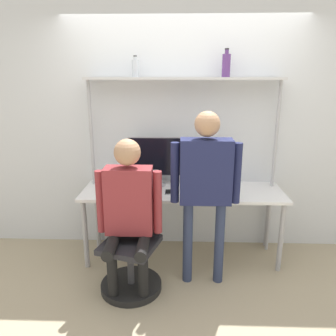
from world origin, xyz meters
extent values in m
plane|color=tan|center=(0.00, 0.00, 0.00)|extent=(12.00, 12.00, 0.00)
cube|color=silver|center=(0.00, 0.67, 1.35)|extent=(8.00, 0.06, 2.70)
cube|color=white|center=(0.00, 0.33, 0.75)|extent=(2.07, 0.62, 0.03)
cylinder|color=#A5A5AA|center=(-0.98, 0.08, 0.37)|extent=(0.05, 0.05, 0.73)
cylinder|color=#A5A5AA|center=(0.98, 0.08, 0.37)|extent=(0.05, 0.05, 0.73)
cylinder|color=#A5A5AA|center=(-0.98, 0.58, 0.37)|extent=(0.05, 0.05, 0.73)
cylinder|color=#A5A5AA|center=(0.98, 0.58, 0.37)|extent=(0.05, 0.05, 0.73)
cube|color=silver|center=(0.00, 0.50, 1.88)|extent=(1.97, 0.27, 0.02)
cylinder|color=#B2B2B7|center=(-0.96, 0.50, 0.95)|extent=(0.04, 0.04, 1.89)
cylinder|color=#B2B2B7|center=(0.96, 0.50, 0.95)|extent=(0.04, 0.04, 1.89)
cylinder|color=#B7B7BC|center=(-0.27, 0.49, 0.77)|extent=(0.18, 0.18, 0.01)
cylinder|color=#B7B7BC|center=(-0.27, 0.49, 0.83)|extent=(0.06, 0.06, 0.11)
cube|color=#B7B7BC|center=(-0.27, 0.50, 1.08)|extent=(0.63, 0.01, 0.42)
cube|color=black|center=(-0.27, 0.49, 1.08)|extent=(0.60, 0.02, 0.40)
cube|color=#BCBCC1|center=(-0.42, 0.24, 0.77)|extent=(0.33, 0.22, 0.01)
cube|color=black|center=(-0.42, 0.22, 0.77)|extent=(0.28, 0.12, 0.00)
cube|color=#BCBCC1|center=(-0.42, 0.31, 0.87)|extent=(0.33, 0.09, 0.21)
cube|color=black|center=(-0.42, 0.30, 0.87)|extent=(0.29, 0.07, 0.18)
cube|color=silver|center=(-0.14, 0.25, 0.77)|extent=(0.07, 0.15, 0.01)
cube|color=black|center=(-0.14, 0.25, 0.77)|extent=(0.06, 0.13, 0.00)
cylinder|color=black|center=(-0.47, -0.27, 0.03)|extent=(0.56, 0.56, 0.06)
cylinder|color=#4C4C51|center=(-0.47, -0.27, 0.24)|extent=(0.06, 0.06, 0.37)
cube|color=#26262B|center=(-0.47, -0.27, 0.45)|extent=(0.57, 0.57, 0.05)
cube|color=#26262B|center=(-0.41, -0.07, 0.70)|extent=(0.41, 0.16, 0.45)
cylinder|color=black|center=(-0.60, -0.44, 0.24)|extent=(0.09, 0.09, 0.48)
cylinder|color=black|center=(-0.34, -0.44, 0.24)|extent=(0.09, 0.09, 0.48)
cylinder|color=black|center=(-0.60, -0.41, 0.52)|extent=(0.10, 0.38, 0.10)
cylinder|color=black|center=(-0.34, -0.41, 0.52)|extent=(0.10, 0.38, 0.10)
cube|color=maroon|center=(-0.47, -0.24, 0.86)|extent=(0.41, 0.20, 0.59)
cylinder|color=maroon|center=(-0.72, -0.24, 0.85)|extent=(0.08, 0.08, 0.56)
cylinder|color=maroon|center=(-0.22, -0.24, 0.85)|extent=(0.08, 0.08, 0.56)
sphere|color=tan|center=(-0.47, -0.24, 1.29)|extent=(0.23, 0.23, 0.23)
cylinder|color=#2D3856|center=(0.05, -0.12, 0.41)|extent=(0.09, 0.09, 0.81)
cylinder|color=#2D3856|center=(0.34, -0.12, 0.41)|extent=(0.09, 0.09, 0.81)
cube|color=#1E234C|center=(0.20, -0.12, 1.10)|extent=(0.45, 0.20, 0.57)
cylinder|color=#1E234C|center=(-0.07, -0.12, 1.08)|extent=(0.08, 0.08, 0.55)
cylinder|color=#1E234C|center=(0.47, -0.12, 1.08)|extent=(0.08, 0.08, 0.55)
sphere|color=tan|center=(0.20, -0.12, 1.51)|extent=(0.22, 0.22, 0.22)
cylinder|color=#593372|center=(0.42, 0.50, 2.00)|extent=(0.08, 0.08, 0.22)
cylinder|color=#593372|center=(0.42, 0.50, 2.13)|extent=(0.04, 0.04, 0.04)
cylinder|color=black|center=(0.42, 0.50, 2.15)|extent=(0.04, 0.04, 0.01)
cylinder|color=silver|center=(-0.48, 0.50, 1.97)|extent=(0.07, 0.07, 0.16)
cylinder|color=silver|center=(-0.48, 0.50, 2.07)|extent=(0.03, 0.03, 0.03)
cylinder|color=black|center=(-0.48, 0.50, 2.09)|extent=(0.03, 0.03, 0.01)
camera|label=1|loc=(-0.04, -2.88, 1.91)|focal=35.00mm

